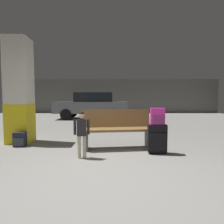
# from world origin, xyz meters

# --- Properties ---
(ground_plane) EXTENTS (18.00, 18.00, 0.10)m
(ground_plane) POSITION_xyz_m (0.00, 4.00, -0.05)
(ground_plane) COLOR gray
(garage_back_wall) EXTENTS (18.00, 0.12, 2.80)m
(garage_back_wall) POSITION_xyz_m (0.00, 12.86, 1.40)
(garage_back_wall) COLOR slate
(garage_back_wall) RESTS_ON ground_plane
(structural_pillar) EXTENTS (0.57, 0.57, 2.68)m
(structural_pillar) POSITION_xyz_m (-2.21, 2.12, 1.33)
(structural_pillar) COLOR yellow
(structural_pillar) RESTS_ON ground_plane
(bench) EXTENTS (1.65, 0.71, 0.89)m
(bench) POSITION_xyz_m (0.31, 1.57, 0.44)
(bench) COLOR brown
(bench) RESTS_ON ground_plane
(suitcase) EXTENTS (0.39, 0.25, 0.60)m
(suitcase) POSITION_xyz_m (1.11, 1.10, 0.32)
(suitcase) COLOR black
(suitcase) RESTS_ON ground_plane
(backpack_bright) EXTENTS (0.29, 0.21, 0.34)m
(backpack_bright) POSITION_xyz_m (1.11, 1.10, 0.77)
(backpack_bright) COLOR #D833A5
(backpack_bright) RESTS_ON suitcase
(child) EXTENTS (0.30, 0.18, 0.89)m
(child) POSITION_xyz_m (-0.40, 0.80, 0.55)
(child) COLOR beige
(child) RESTS_ON ground_plane
(backpack_dark_floor) EXTENTS (0.30, 0.22, 0.34)m
(backpack_dark_floor) POSITION_xyz_m (-2.02, 1.69, 0.17)
(backpack_dark_floor) COLOR #1E232D
(backpack_dark_floor) RESTS_ON ground_plane
(parked_car_far) EXTENTS (4.10, 1.80, 1.51)m
(parked_car_far) POSITION_xyz_m (-0.97, 8.11, 0.81)
(parked_car_far) COLOR slate
(parked_car_far) RESTS_ON ground_plane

